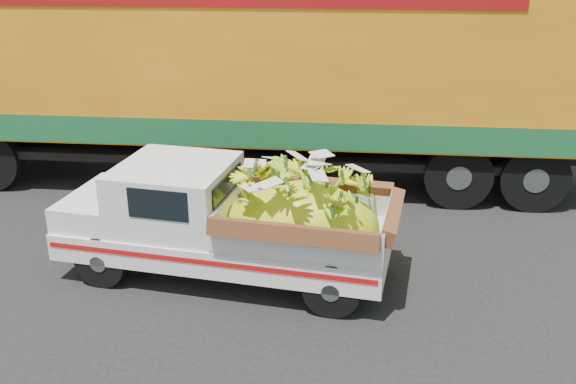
{
  "coord_description": "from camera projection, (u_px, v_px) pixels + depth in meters",
  "views": [
    {
      "loc": [
        0.77,
        -7.62,
        4.12
      ],
      "look_at": [
        1.16,
        0.21,
        1.03
      ],
      "focal_mm": 40.0,
      "sensor_mm": 36.0,
      "label": 1
    }
  ],
  "objects": [
    {
      "name": "ground",
      "position": [
        202.0,
        271.0,
        8.55
      ],
      "size": [
        100.0,
        100.0,
        0.0
      ],
      "primitive_type": "plane",
      "color": "black",
      "rests_on": "ground"
    },
    {
      "name": "curb",
      "position": [
        222.0,
        137.0,
        14.1
      ],
      "size": [
        60.0,
        0.25,
        0.15
      ],
      "primitive_type": "cube",
      "color": "gray",
      "rests_on": "ground"
    },
    {
      "name": "sidewalk",
      "position": [
        226.0,
        113.0,
        16.06
      ],
      "size": [
        60.0,
        4.0,
        0.14
      ],
      "primitive_type": "cube",
      "color": "gray",
      "rests_on": "ground"
    },
    {
      "name": "pickup_truck",
      "position": [
        250.0,
        221.0,
        8.12
      ],
      "size": [
        4.46,
        2.67,
        1.47
      ],
      "rotation": [
        0.0,
        0.0,
        -0.29
      ],
      "color": "black",
      "rests_on": "ground"
    },
    {
      "name": "semi_trailer",
      "position": [
        254.0,
        63.0,
        11.1
      ],
      "size": [
        12.07,
        4.28,
        3.8
      ],
      "rotation": [
        0.0,
        0.0,
        -0.15
      ],
      "color": "black",
      "rests_on": "ground"
    }
  ]
}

